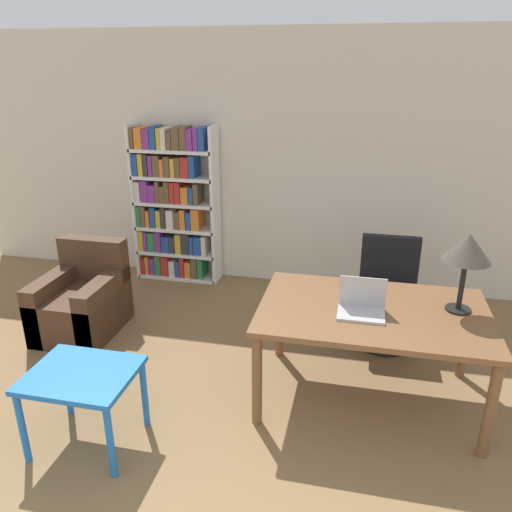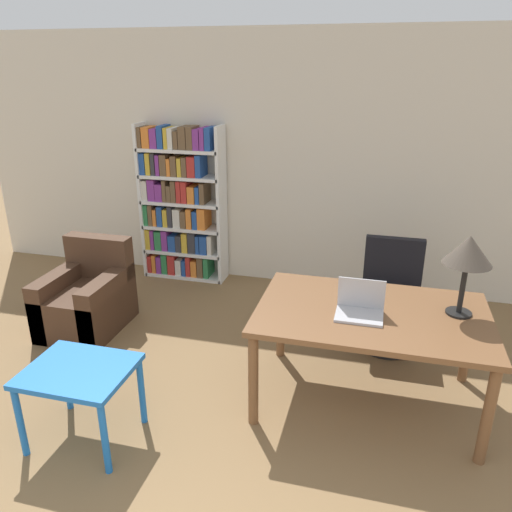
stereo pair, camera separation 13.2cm
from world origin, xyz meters
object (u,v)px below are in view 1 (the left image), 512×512
at_px(desk, 372,320).
at_px(table_lamp, 468,250).
at_px(armchair, 83,303).
at_px(side_table_blue, 82,383).
at_px(laptop, 362,306).
at_px(bookshelf, 173,206).
at_px(office_chair, 387,295).

distance_m(desk, table_lamp, 0.79).
distance_m(table_lamp, armchair, 3.32).
bearing_deg(desk, side_table_blue, -153.75).
height_order(laptop, bookshelf, bookshelf).
bearing_deg(bookshelf, office_chair, -21.68).
relative_size(table_lamp, bookshelf, 0.32).
relative_size(desk, office_chair, 1.70).
bearing_deg(side_table_blue, laptop, 25.34).
xyz_separation_m(table_lamp, armchair, (-3.17, 0.36, -0.92)).
bearing_deg(desk, armchair, 169.63).
bearing_deg(armchair, desk, -10.37).
distance_m(table_lamp, bookshelf, 3.30).
relative_size(laptop, office_chair, 0.34).
relative_size(desk, table_lamp, 2.82).
distance_m(desk, bookshelf, 2.89).
xyz_separation_m(desk, laptop, (-0.08, -0.07, 0.14)).
relative_size(armchair, bookshelf, 0.47).
distance_m(desk, armchair, 2.67).
xyz_separation_m(office_chair, side_table_blue, (-1.92, -1.79, 0.02)).
distance_m(laptop, table_lamp, 0.79).
xyz_separation_m(armchair, bookshelf, (0.38, 1.38, 0.58)).
relative_size(laptop, table_lamp, 0.56).
xyz_separation_m(laptop, table_lamp, (0.66, 0.19, 0.40)).
bearing_deg(office_chair, laptop, -102.88).
height_order(armchair, bookshelf, bookshelf).
bearing_deg(office_chair, side_table_blue, -136.95).
bearing_deg(armchair, side_table_blue, -58.71).
bearing_deg(laptop, table_lamp, 16.01).
xyz_separation_m(table_lamp, bookshelf, (-2.79, 1.74, -0.33)).
relative_size(office_chair, armchair, 1.14).
xyz_separation_m(office_chair, armchair, (-2.74, -0.44, -0.16)).
relative_size(table_lamp, office_chair, 0.60).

